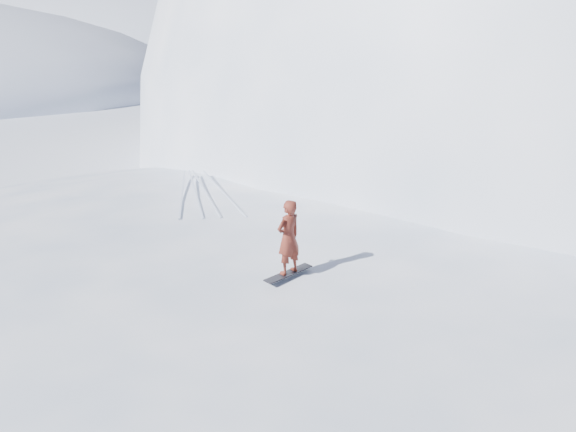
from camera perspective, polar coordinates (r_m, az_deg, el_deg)
ground at (r=14.33m, az=-7.91°, el=-13.56°), size 400.00×400.00×0.00m
near_ridge at (r=16.82m, az=-3.27°, el=-8.00°), size 36.00×28.00×4.80m
summit_peak at (r=43.63m, az=27.24°, el=7.26°), size 60.00×56.00×56.00m
peak_shoulder at (r=33.82m, az=13.53°, el=5.84°), size 28.00×24.00×18.00m
far_ridge_c at (r=129.07m, az=-20.22°, el=15.13°), size 140.00×90.00×36.00m
wind_bumps at (r=16.20m, az=-8.99°, el=-9.40°), size 16.00×14.40×1.00m
snowboard at (r=12.30m, az=0.05°, el=-6.36°), size 1.19×1.13×0.02m
snowboarder at (r=11.92m, az=0.05°, el=-2.39°), size 0.78×0.77×1.82m
board_tracks at (r=18.85m, az=-9.63°, el=2.81°), size 3.02×5.94×0.04m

